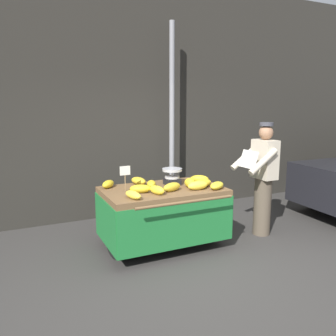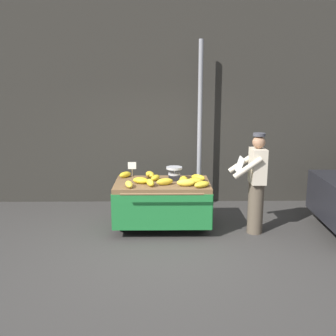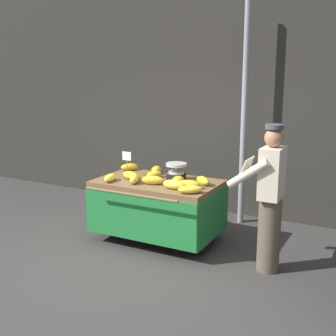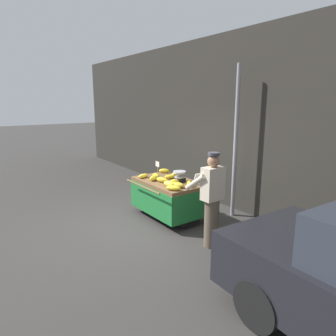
{
  "view_description": "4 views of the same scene",
  "coord_description": "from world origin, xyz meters",
  "px_view_note": "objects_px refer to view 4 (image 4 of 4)",
  "views": [
    {
      "loc": [
        -1.86,
        -3.27,
        2.0
      ],
      "look_at": [
        0.1,
        0.89,
        1.14
      ],
      "focal_mm": 37.34,
      "sensor_mm": 36.0,
      "label": 1
    },
    {
      "loc": [
        0.07,
        -5.45,
        2.5
      ],
      "look_at": [
        0.15,
        1.08,
        1.07
      ],
      "focal_mm": 41.17,
      "sensor_mm": 36.0,
      "label": 2
    },
    {
      "loc": [
        2.87,
        -4.03,
        2.3
      ],
      "look_at": [
        0.24,
        0.89,
        1.05
      ],
      "focal_mm": 47.33,
      "sensor_mm": 36.0,
      "label": 3
    },
    {
      "loc": [
        5.3,
        -2.8,
        2.57
      ],
      "look_at": [
        0.21,
        0.82,
        1.18
      ],
      "focal_mm": 32.44,
      "sensor_mm": 36.0,
      "label": 4
    }
  ],
  "objects_px": {
    "price_sign": "(157,165)",
    "banana_bunch_7": "(173,188)",
    "banana_bunch_5": "(156,176)",
    "banana_bunch_0": "(164,171)",
    "banana_bunch_10": "(143,176)",
    "banana_bunch_4": "(154,178)",
    "banana_bunch_11": "(174,182)",
    "banana_bunch_1": "(169,184)",
    "weighing_scale": "(179,176)",
    "banana_bunch_6": "(162,180)",
    "banana_bunch_2": "(178,185)",
    "banana_bunch_3": "(170,177)",
    "banana_bunch_8": "(175,174)",
    "street_pole": "(236,143)",
    "banana_cart": "(168,191)",
    "banana_bunch_9": "(189,184)",
    "vendor_person": "(212,200)"
  },
  "relations": [
    {
      "from": "weighing_scale",
      "to": "banana_bunch_9",
      "type": "bearing_deg",
      "value": -8.3
    },
    {
      "from": "price_sign",
      "to": "banana_bunch_7",
      "type": "relative_size",
      "value": 1.15
    },
    {
      "from": "banana_cart",
      "to": "banana_bunch_1",
      "type": "bearing_deg",
      "value": -34.73
    },
    {
      "from": "banana_bunch_5",
      "to": "banana_bunch_11",
      "type": "distance_m",
      "value": 0.72
    },
    {
      "from": "banana_bunch_6",
      "to": "banana_bunch_9",
      "type": "height_order",
      "value": "banana_bunch_6"
    },
    {
      "from": "weighing_scale",
      "to": "banana_bunch_7",
      "type": "bearing_deg",
      "value": -48.07
    },
    {
      "from": "banana_bunch_3",
      "to": "price_sign",
      "type": "bearing_deg",
      "value": -170.02
    },
    {
      "from": "banana_bunch_0",
      "to": "banana_bunch_6",
      "type": "bearing_deg",
      "value": -37.37
    },
    {
      "from": "banana_bunch_6",
      "to": "banana_bunch_11",
      "type": "height_order",
      "value": "banana_bunch_11"
    },
    {
      "from": "banana_bunch_0",
      "to": "banana_bunch_6",
      "type": "height_order",
      "value": "banana_bunch_6"
    },
    {
      "from": "banana_bunch_3",
      "to": "banana_bunch_11",
      "type": "relative_size",
      "value": 1.19
    },
    {
      "from": "banana_cart",
      "to": "banana_bunch_9",
      "type": "bearing_deg",
      "value": 7.49
    },
    {
      "from": "banana_bunch_4",
      "to": "banana_bunch_11",
      "type": "height_order",
      "value": "banana_bunch_11"
    },
    {
      "from": "street_pole",
      "to": "banana_bunch_5",
      "type": "relative_size",
      "value": 12.04
    },
    {
      "from": "banana_bunch_2",
      "to": "banana_bunch_6",
      "type": "xyz_separation_m",
      "value": [
        -0.5,
        -0.04,
        0.0
      ]
    },
    {
      "from": "banana_bunch_7",
      "to": "street_pole",
      "type": "bearing_deg",
      "value": 86.43
    },
    {
      "from": "banana_bunch_0",
      "to": "banana_bunch_2",
      "type": "xyz_separation_m",
      "value": [
        1.21,
        -0.5,
        0.0
      ]
    },
    {
      "from": "banana_bunch_7",
      "to": "banana_bunch_10",
      "type": "xyz_separation_m",
      "value": [
        -1.19,
        0.02,
        -0.0
      ]
    },
    {
      "from": "banana_bunch_1",
      "to": "banana_bunch_2",
      "type": "bearing_deg",
      "value": 38.64
    },
    {
      "from": "banana_bunch_10",
      "to": "banana_bunch_11",
      "type": "height_order",
      "value": "banana_bunch_11"
    },
    {
      "from": "street_pole",
      "to": "banana_bunch_6",
      "type": "relative_size",
      "value": 11.4
    },
    {
      "from": "banana_bunch_1",
      "to": "banana_bunch_2",
      "type": "relative_size",
      "value": 1.01
    },
    {
      "from": "banana_bunch_6",
      "to": "banana_bunch_11",
      "type": "bearing_deg",
      "value": 15.68
    },
    {
      "from": "banana_bunch_4",
      "to": "banana_bunch_6",
      "type": "xyz_separation_m",
      "value": [
        0.24,
        0.06,
        0.0
      ]
    },
    {
      "from": "banana_bunch_6",
      "to": "banana_bunch_2",
      "type": "bearing_deg",
      "value": 5.03
    },
    {
      "from": "banana_bunch_0",
      "to": "price_sign",
      "type": "bearing_deg",
      "value": -62.69
    },
    {
      "from": "banana_bunch_5",
      "to": "price_sign",
      "type": "bearing_deg",
      "value": 136.36
    },
    {
      "from": "street_pole",
      "to": "banana_bunch_8",
      "type": "height_order",
      "value": "street_pole"
    },
    {
      "from": "street_pole",
      "to": "vendor_person",
      "type": "bearing_deg",
      "value": -60.7
    },
    {
      "from": "banana_cart",
      "to": "banana_bunch_11",
      "type": "height_order",
      "value": "banana_bunch_11"
    },
    {
      "from": "banana_bunch_0",
      "to": "banana_bunch_10",
      "type": "bearing_deg",
      "value": -79.29
    },
    {
      "from": "banana_bunch_5",
      "to": "banana_bunch_8",
      "type": "xyz_separation_m",
      "value": [
        0.14,
        0.45,
        -0.0
      ]
    },
    {
      "from": "banana_cart",
      "to": "banana_bunch_7",
      "type": "relative_size",
      "value": 5.54
    },
    {
      "from": "banana_bunch_2",
      "to": "banana_bunch_9",
      "type": "distance_m",
      "value": 0.25
    },
    {
      "from": "banana_bunch_1",
      "to": "weighing_scale",
      "type": "bearing_deg",
      "value": 113.66
    },
    {
      "from": "street_pole",
      "to": "banana_bunch_8",
      "type": "bearing_deg",
      "value": -136.77
    },
    {
      "from": "banana_bunch_1",
      "to": "banana_bunch_8",
      "type": "height_order",
      "value": "banana_bunch_1"
    },
    {
      "from": "street_pole",
      "to": "banana_bunch_10",
      "type": "height_order",
      "value": "street_pole"
    },
    {
      "from": "price_sign",
      "to": "banana_bunch_1",
      "type": "bearing_deg",
      "value": -19.68
    },
    {
      "from": "banana_bunch_2",
      "to": "banana_bunch_3",
      "type": "xyz_separation_m",
      "value": [
        -0.66,
        0.28,
        -0.01
      ]
    },
    {
      "from": "banana_bunch_5",
      "to": "banana_bunch_6",
      "type": "height_order",
      "value": "banana_bunch_6"
    },
    {
      "from": "weighing_scale",
      "to": "banana_bunch_1",
      "type": "relative_size",
      "value": 0.94
    },
    {
      "from": "banana_bunch_3",
      "to": "banana_bunch_10",
      "type": "bearing_deg",
      "value": -133.62
    },
    {
      "from": "banana_bunch_10",
      "to": "banana_bunch_2",
      "type": "bearing_deg",
      "value": 8.8
    },
    {
      "from": "banana_bunch_0",
      "to": "vendor_person",
      "type": "distance_m",
      "value": 2.3
    },
    {
      "from": "banana_bunch_0",
      "to": "banana_cart",
      "type": "bearing_deg",
      "value": -27.41
    },
    {
      "from": "banana_bunch_2",
      "to": "banana_bunch_10",
      "type": "height_order",
      "value": "banana_bunch_2"
    },
    {
      "from": "banana_bunch_2",
      "to": "banana_bunch_11",
      "type": "distance_m",
      "value": 0.18
    },
    {
      "from": "banana_bunch_7",
      "to": "banana_bunch_11",
      "type": "distance_m",
      "value": 0.37
    },
    {
      "from": "vendor_person",
      "to": "street_pole",
      "type": "bearing_deg",
      "value": 119.3
    }
  ]
}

